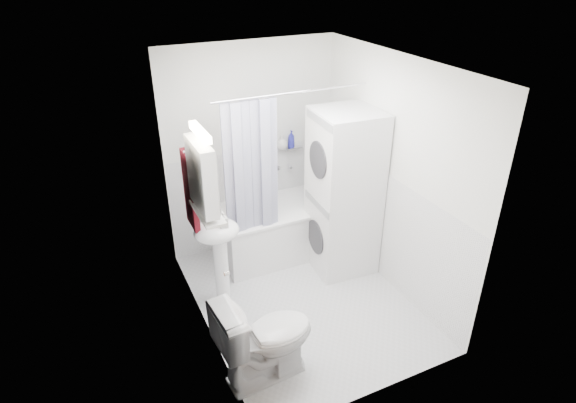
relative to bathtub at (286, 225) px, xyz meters
name	(u,v)px	position (x,y,z in m)	size (l,w,h in m)	color
floor	(302,299)	(-0.25, -0.92, -0.34)	(2.60, 2.60, 0.00)	#B8B9BD
room_walls	(304,168)	(-0.25, -0.92, 1.15)	(2.60, 2.60, 2.60)	white
wainscot	(290,237)	(-0.25, -0.63, 0.26)	(1.98, 2.58, 2.58)	white
door	(227,273)	(-1.20, -1.47, 0.66)	(0.05, 2.00, 2.00)	brown
bathtub	(286,225)	(0.00, 0.00, 0.00)	(1.60, 0.76, 0.61)	white
tub_spout	(289,166)	(0.20, 0.33, 0.59)	(0.04, 0.04, 0.12)	silver
curtain_rod	(300,92)	(0.00, -0.32, 1.66)	(0.02, 0.02, 1.78)	silver
shower_curtain	(252,172)	(-0.52, -0.32, 0.91)	(0.55, 0.02, 1.45)	#15194C
sink	(218,244)	(-1.00, -0.60, 0.37)	(0.44, 0.37, 1.04)	white
medicine_cabinet	(202,174)	(-1.15, -0.82, 1.23)	(0.13, 0.50, 0.71)	white
shelf	(207,212)	(-1.14, -0.82, 0.86)	(0.18, 0.54, 0.03)	silver
shower_caddy	(293,148)	(0.25, 0.32, 0.81)	(0.22, 0.06, 0.02)	silver
towel	(190,189)	(-1.18, -0.47, 0.94)	(0.07, 0.31, 0.76)	maroon
washer_dryer	(343,193)	(0.43, -0.53, 0.57)	(0.69, 0.68, 1.81)	white
toilet	(265,338)	(-0.97, -1.66, 0.07)	(0.46, 0.83, 0.81)	white
soap_pump	(223,225)	(-0.96, -0.67, 0.61)	(0.08, 0.17, 0.08)	gray
shelf_bottle	(212,215)	(-1.14, -0.97, 0.91)	(0.07, 0.18, 0.07)	gray
shelf_cup	(203,200)	(-1.14, -0.70, 0.93)	(0.10, 0.09, 0.10)	gray
shampoo_a	(282,144)	(0.10, 0.32, 0.89)	(0.13, 0.17, 0.13)	gray
shampoo_b	(291,144)	(0.22, 0.32, 0.86)	(0.08, 0.21, 0.08)	#26279A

